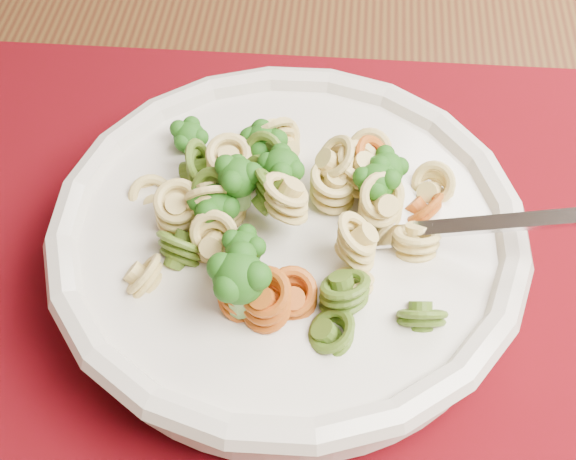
# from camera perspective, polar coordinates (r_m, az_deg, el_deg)

# --- Properties ---
(dining_table) EXTENTS (1.58, 1.12, 0.78)m
(dining_table) POSITION_cam_1_polar(r_m,az_deg,el_deg) (0.67, 6.49, 0.20)
(dining_table) COLOR #4B3015
(dining_table) RESTS_ON ground
(placemat) EXTENTS (0.55, 0.45, 0.00)m
(placemat) POSITION_cam_1_polar(r_m,az_deg,el_deg) (0.52, -0.96, -1.26)
(placemat) COLOR #5C0310
(placemat) RESTS_ON dining_table
(pasta_bowl) EXTENTS (0.29, 0.29, 0.05)m
(pasta_bowl) POSITION_cam_1_polar(r_m,az_deg,el_deg) (0.48, 0.00, -0.63)
(pasta_bowl) COLOR silver
(pasta_bowl) RESTS_ON placemat
(pasta_broccoli_heap) EXTENTS (0.24, 0.24, 0.06)m
(pasta_broccoli_heap) POSITION_cam_1_polar(r_m,az_deg,el_deg) (0.47, 0.00, 0.46)
(pasta_broccoli_heap) COLOR #DBC56C
(pasta_broccoli_heap) RESTS_ON pasta_bowl
(fork) EXTENTS (0.18, 0.03, 0.08)m
(fork) POSITION_cam_1_polar(r_m,az_deg,el_deg) (0.47, 5.97, -0.25)
(fork) COLOR silver
(fork) RESTS_ON pasta_bowl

